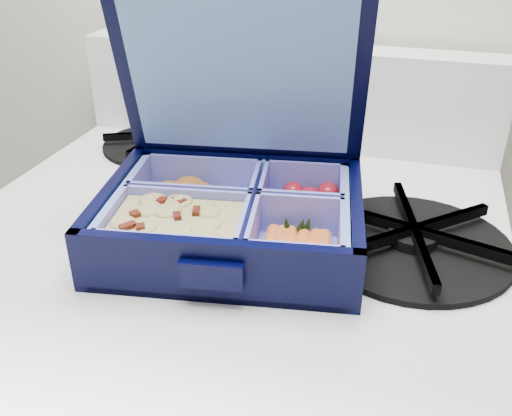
% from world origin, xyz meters
% --- Properties ---
extents(bento_box, '(0.28, 0.24, 0.06)m').
position_xyz_m(bento_box, '(-0.07, 1.66, 0.91)').
color(bento_box, black).
rests_on(bento_box, stove).
extents(burner_grate, '(0.25, 0.25, 0.03)m').
position_xyz_m(burner_grate, '(0.11, 1.70, 0.89)').
color(burner_grate, black).
rests_on(burner_grate, stove).
extents(burner_grate_rear, '(0.21, 0.21, 0.02)m').
position_xyz_m(burner_grate_rear, '(-0.25, 1.88, 0.88)').
color(burner_grate_rear, black).
rests_on(burner_grate_rear, stove).
extents(fork, '(0.14, 0.12, 0.01)m').
position_xyz_m(fork, '(-0.06, 1.79, 0.88)').
color(fork, silver).
rests_on(fork, stove).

